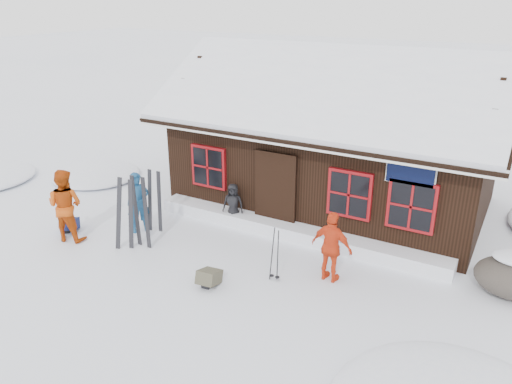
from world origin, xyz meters
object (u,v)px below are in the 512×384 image
backpack_olive (209,280)px  backpack_blue (70,226)px  ski_pair_left (125,215)px  skier_orange_right (332,247)px  ski_poles (275,255)px  skier_orange_left (65,205)px  skier_teal (138,203)px  skier_crouched (233,204)px

backpack_olive → backpack_blue: bearing=168.6°
ski_pair_left → skier_orange_right: bearing=-4.0°
skier_orange_right → ski_poles: size_ratio=1.25×
skier_orange_left → ski_pair_left: skier_orange_left is taller
skier_teal → skier_orange_left: (-1.22, -1.19, 0.12)m
skier_orange_right → ski_poles: skier_orange_right is taller
skier_teal → ski_pair_left: 0.95m
skier_orange_right → backpack_blue: size_ratio=3.01×
skier_orange_left → ski_poles: size_ratio=1.46×
skier_teal → skier_orange_left: skier_orange_left is taller
skier_orange_right → backpack_olive: bearing=41.1°
skier_teal → ski_poles: (4.03, -0.38, -0.20)m
skier_crouched → backpack_blue: 4.16m
skier_orange_left → ski_poles: 5.32m
skier_orange_left → backpack_olive: size_ratio=3.54×
backpack_blue → backpack_olive: bearing=-42.4°
skier_orange_left → skier_orange_right: (6.27, 1.38, -0.13)m
ski_poles → backpack_blue: 5.60m
ski_poles → backpack_olive: 1.44m
ski_pair_left → backpack_olive: 2.71m
skier_teal → skier_orange_right: bearing=-49.3°
backpack_olive → skier_crouched: bearing=105.5°
skier_orange_right → ski_pair_left: ski_pair_left is taller
skier_orange_left → ski_pair_left: (1.60, 0.32, -0.03)m
backpack_olive → ski_poles: bearing=32.1°
ski_pair_left → backpack_olive: size_ratio=3.61×
skier_orange_left → backpack_olive: bearing=164.6°
skier_orange_right → skier_crouched: bearing=-16.1°
ski_poles → backpack_blue: ski_poles is taller
skier_crouched → ski_pair_left: size_ratio=0.60×
skier_orange_left → skier_orange_right: 6.42m
ski_poles → backpack_blue: (-5.56, -0.52, -0.44)m
skier_orange_right → ski_poles: 1.18m
backpack_blue → backpack_olive: backpack_blue is taller
skier_crouched → backpack_blue: (-3.35, -2.43, -0.42)m
skier_orange_right → skier_teal: bearing=8.7°
skier_orange_right → ski_poles: (-1.02, -0.57, -0.20)m
ski_pair_left → backpack_blue: ski_pair_left is taller
skier_orange_left → skier_crouched: bearing=-152.8°
ski_pair_left → ski_poles: 3.69m
backpack_blue → skier_orange_left: bearing=-81.4°
ski_poles → skier_teal: bearing=174.7°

